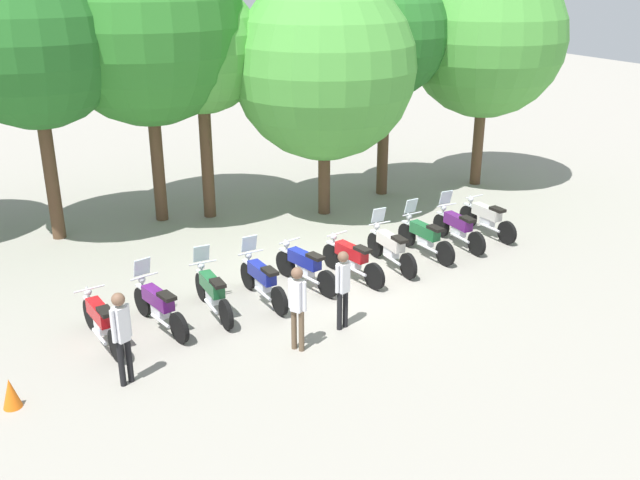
{
  "coord_description": "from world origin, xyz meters",
  "views": [
    {
      "loc": [
        -7.06,
        -13.61,
        7.03
      ],
      "look_at": [
        0.0,
        0.5,
        0.9
      ],
      "focal_mm": 39.63,
      "sensor_mm": 36.0,
      "label": 1
    }
  ],
  "objects_px": {
    "tree_4": "(324,68)",
    "person_2": "(343,284)",
    "motorcycle_5": "(352,259)",
    "tree_3": "(200,51)",
    "motorcycle_1": "(159,305)",
    "tree_2": "(146,26)",
    "motorcycle_3": "(262,279)",
    "tree_6": "(487,38)",
    "motorcycle_4": "(305,266)",
    "motorcycle_8": "(458,227)",
    "motorcycle_0": "(101,320)",
    "motorcycle_2": "(212,291)",
    "motorcycle_6": "(390,247)",
    "traffic_cone": "(11,393)",
    "motorcycle_7": "(425,236)",
    "motorcycle_9": "(487,218)",
    "tree_5": "(387,35)",
    "person_0": "(297,302)",
    "tree_1": "(31,39)",
    "person_1": "(122,331)"
  },
  "relations": [
    {
      "from": "motorcycle_6",
      "to": "tree_1",
      "type": "relative_size",
      "value": 0.29
    },
    {
      "from": "tree_5",
      "to": "person_0",
      "type": "bearing_deg",
      "value": -130.14
    },
    {
      "from": "motorcycle_4",
      "to": "traffic_cone",
      "type": "bearing_deg",
      "value": 94.55
    },
    {
      "from": "motorcycle_1",
      "to": "motorcycle_5",
      "type": "height_order",
      "value": "motorcycle_1"
    },
    {
      "from": "motorcycle_4",
      "to": "person_2",
      "type": "relative_size",
      "value": 1.25
    },
    {
      "from": "motorcycle_3",
      "to": "tree_4",
      "type": "height_order",
      "value": "tree_4"
    },
    {
      "from": "motorcycle_3",
      "to": "traffic_cone",
      "type": "height_order",
      "value": "motorcycle_3"
    },
    {
      "from": "motorcycle_2",
      "to": "traffic_cone",
      "type": "distance_m",
      "value": 4.59
    },
    {
      "from": "motorcycle_4",
      "to": "person_2",
      "type": "xyz_separation_m",
      "value": [
        -0.2,
        -2.23,
        0.5
      ]
    },
    {
      "from": "motorcycle_2",
      "to": "tree_3",
      "type": "height_order",
      "value": "tree_3"
    },
    {
      "from": "tree_1",
      "to": "tree_5",
      "type": "bearing_deg",
      "value": -2.7
    },
    {
      "from": "motorcycle_6",
      "to": "tree_4",
      "type": "relative_size",
      "value": 0.31
    },
    {
      "from": "motorcycle_6",
      "to": "person_2",
      "type": "xyz_separation_m",
      "value": [
        -2.6,
        -2.32,
        0.49
      ]
    },
    {
      "from": "motorcycle_3",
      "to": "traffic_cone",
      "type": "distance_m",
      "value": 5.73
    },
    {
      "from": "person_0",
      "to": "person_1",
      "type": "bearing_deg",
      "value": -38.09
    },
    {
      "from": "motorcycle_3",
      "to": "tree_3",
      "type": "bearing_deg",
      "value": -11.67
    },
    {
      "from": "motorcycle_0",
      "to": "person_0",
      "type": "distance_m",
      "value": 3.95
    },
    {
      "from": "tree_4",
      "to": "motorcycle_4",
      "type": "bearing_deg",
      "value": -121.74
    },
    {
      "from": "tree_2",
      "to": "traffic_cone",
      "type": "xyz_separation_m",
      "value": [
        -4.79,
        -8.35,
        -5.26
      ]
    },
    {
      "from": "motorcycle_6",
      "to": "traffic_cone",
      "type": "xyz_separation_m",
      "value": [
        -8.98,
        -2.3,
        -0.24
      ]
    },
    {
      "from": "tree_3",
      "to": "tree_4",
      "type": "relative_size",
      "value": 0.95
    },
    {
      "from": "tree_4",
      "to": "motorcycle_9",
      "type": "bearing_deg",
      "value": -49.4
    },
    {
      "from": "motorcycle_1",
      "to": "tree_2",
      "type": "bearing_deg",
      "value": -28.65
    },
    {
      "from": "motorcycle_5",
      "to": "motorcycle_7",
      "type": "distance_m",
      "value": 2.43
    },
    {
      "from": "motorcycle_1",
      "to": "motorcycle_7",
      "type": "bearing_deg",
      "value": -96.85
    },
    {
      "from": "motorcycle_2",
      "to": "motorcycle_8",
      "type": "relative_size",
      "value": 1.0
    },
    {
      "from": "motorcycle_5",
      "to": "tree_4",
      "type": "bearing_deg",
      "value": -30.65
    },
    {
      "from": "motorcycle_4",
      "to": "motorcycle_8",
      "type": "distance_m",
      "value": 4.81
    },
    {
      "from": "motorcycle_5",
      "to": "tree_4",
      "type": "height_order",
      "value": "tree_4"
    },
    {
      "from": "person_0",
      "to": "person_1",
      "type": "distance_m",
      "value": 3.28
    },
    {
      "from": "motorcycle_2",
      "to": "motorcycle_5",
      "type": "xyz_separation_m",
      "value": [
        3.58,
        0.26,
        -0.01
      ]
    },
    {
      "from": "tree_3",
      "to": "traffic_cone",
      "type": "distance_m",
      "value": 11.08
    },
    {
      "from": "tree_4",
      "to": "traffic_cone",
      "type": "distance_m",
      "value": 12.23
    },
    {
      "from": "motorcycle_2",
      "to": "tree_3",
      "type": "bearing_deg",
      "value": -18.62
    },
    {
      "from": "motorcycle_3",
      "to": "motorcycle_7",
      "type": "height_order",
      "value": "same"
    },
    {
      "from": "person_1",
      "to": "motorcycle_3",
      "type": "bearing_deg",
      "value": -83.35
    },
    {
      "from": "motorcycle_6",
      "to": "tree_3",
      "type": "bearing_deg",
      "value": 26.33
    },
    {
      "from": "motorcycle_0",
      "to": "motorcycle_1",
      "type": "height_order",
      "value": "motorcycle_1"
    },
    {
      "from": "person_2",
      "to": "tree_2",
      "type": "distance_m",
      "value": 9.65
    },
    {
      "from": "person_1",
      "to": "traffic_cone",
      "type": "xyz_separation_m",
      "value": [
        -1.91,
        0.13,
        -0.79
      ]
    },
    {
      "from": "motorcycle_3",
      "to": "tree_6",
      "type": "xyz_separation_m",
      "value": [
        10.06,
        5.22,
        4.35
      ]
    },
    {
      "from": "motorcycle_2",
      "to": "motorcycle_9",
      "type": "relative_size",
      "value": 1.0
    },
    {
      "from": "tree_2",
      "to": "tree_4",
      "type": "xyz_separation_m",
      "value": [
        4.58,
        -1.63,
        -1.19
      ]
    },
    {
      "from": "tree_4",
      "to": "person_2",
      "type": "bearing_deg",
      "value": -113.94
    },
    {
      "from": "motorcycle_2",
      "to": "motorcycle_6",
      "type": "relative_size",
      "value": 1.0
    },
    {
      "from": "motorcycle_5",
      "to": "tree_3",
      "type": "relative_size",
      "value": 0.33
    },
    {
      "from": "motorcycle_3",
      "to": "motorcycle_6",
      "type": "distance_m",
      "value": 3.6
    },
    {
      "from": "motorcycle_1",
      "to": "motorcycle_7",
      "type": "height_order",
      "value": "same"
    },
    {
      "from": "motorcycle_0",
      "to": "tree_2",
      "type": "xyz_separation_m",
      "value": [
        2.98,
        6.78,
        5.03
      ]
    },
    {
      "from": "motorcycle_7",
      "to": "tree_4",
      "type": "height_order",
      "value": "tree_4"
    }
  ]
}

